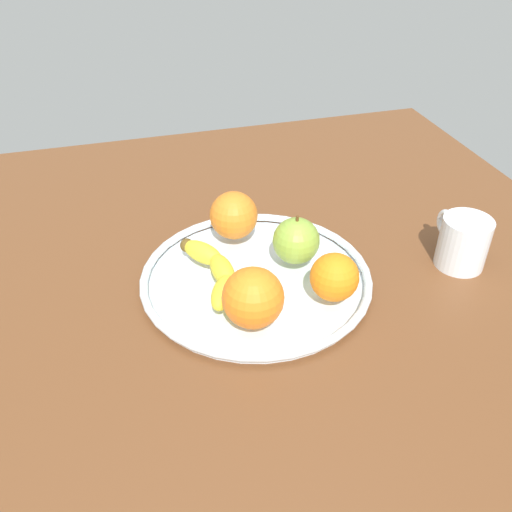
{
  "coord_description": "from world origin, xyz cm",
  "views": [
    {
      "loc": [
        -60.94,
        17.26,
        50.61
      ],
      "look_at": [
        0.0,
        0.0,
        4.8
      ],
      "focal_mm": 38.8,
      "sensor_mm": 36.0,
      "label": 1
    }
  ],
  "objects_px": {
    "orange_center": "(234,215)",
    "orange_back_left": "(253,298)",
    "fruit_bowl": "(256,278)",
    "apple": "(296,241)",
    "orange_front_right": "(334,277)",
    "banana": "(214,270)",
    "ambient_mug": "(463,242)"
  },
  "relations": [
    {
      "from": "apple",
      "to": "fruit_bowl",
      "type": "bearing_deg",
      "value": 102.46
    },
    {
      "from": "orange_back_left",
      "to": "orange_front_right",
      "type": "relative_size",
      "value": 1.2
    },
    {
      "from": "orange_center",
      "to": "ambient_mug",
      "type": "xyz_separation_m",
      "value": [
        -0.14,
        -0.32,
        -0.02
      ]
    },
    {
      "from": "orange_back_left",
      "to": "banana",
      "type": "bearing_deg",
      "value": 15.43
    },
    {
      "from": "orange_front_right",
      "to": "ambient_mug",
      "type": "bearing_deg",
      "value": -79.67
    },
    {
      "from": "orange_center",
      "to": "orange_back_left",
      "type": "xyz_separation_m",
      "value": [
        -0.2,
        0.02,
        0.0
      ]
    },
    {
      "from": "fruit_bowl",
      "to": "orange_center",
      "type": "height_order",
      "value": "orange_center"
    },
    {
      "from": "orange_back_left",
      "to": "ambient_mug",
      "type": "bearing_deg",
      "value": -80.13
    },
    {
      "from": "fruit_bowl",
      "to": "orange_center",
      "type": "xyz_separation_m",
      "value": [
        0.1,
        0.01,
        0.05
      ]
    },
    {
      "from": "orange_back_left",
      "to": "apple",
      "type": "bearing_deg",
      "value": -40.69
    },
    {
      "from": "fruit_bowl",
      "to": "apple",
      "type": "height_order",
      "value": "apple"
    },
    {
      "from": "orange_center",
      "to": "ambient_mug",
      "type": "relative_size",
      "value": 0.7
    },
    {
      "from": "banana",
      "to": "apple",
      "type": "relative_size",
      "value": 2.27
    },
    {
      "from": "banana",
      "to": "orange_back_left",
      "type": "xyz_separation_m",
      "value": [
        -0.1,
        -0.03,
        0.02
      ]
    },
    {
      "from": "apple",
      "to": "orange_center",
      "type": "relative_size",
      "value": 1.03
    },
    {
      "from": "fruit_bowl",
      "to": "orange_back_left",
      "type": "xyz_separation_m",
      "value": [
        -0.1,
        0.03,
        0.05
      ]
    },
    {
      "from": "apple",
      "to": "ambient_mug",
      "type": "bearing_deg",
      "value": -102.16
    },
    {
      "from": "apple",
      "to": "orange_front_right",
      "type": "distance_m",
      "value": 0.1
    },
    {
      "from": "orange_center",
      "to": "orange_back_left",
      "type": "relative_size",
      "value": 0.94
    },
    {
      "from": "orange_center",
      "to": "ambient_mug",
      "type": "distance_m",
      "value": 0.35
    },
    {
      "from": "orange_front_right",
      "to": "apple",
      "type": "bearing_deg",
      "value": 12.99
    },
    {
      "from": "fruit_bowl",
      "to": "orange_back_left",
      "type": "height_order",
      "value": "orange_back_left"
    },
    {
      "from": "banana",
      "to": "orange_front_right",
      "type": "distance_m",
      "value": 0.17
    },
    {
      "from": "apple",
      "to": "orange_center",
      "type": "height_order",
      "value": "apple"
    },
    {
      "from": "fruit_bowl",
      "to": "orange_back_left",
      "type": "relative_size",
      "value": 4.22
    },
    {
      "from": "fruit_bowl",
      "to": "ambient_mug",
      "type": "xyz_separation_m",
      "value": [
        -0.04,
        -0.31,
        0.03
      ]
    },
    {
      "from": "fruit_bowl",
      "to": "orange_center",
      "type": "relative_size",
      "value": 4.47
    },
    {
      "from": "ambient_mug",
      "to": "banana",
      "type": "bearing_deg",
      "value": 83.39
    },
    {
      "from": "fruit_bowl",
      "to": "ambient_mug",
      "type": "distance_m",
      "value": 0.31
    },
    {
      "from": "banana",
      "to": "ambient_mug",
      "type": "distance_m",
      "value": 0.37
    },
    {
      "from": "orange_front_right",
      "to": "orange_back_left",
      "type": "bearing_deg",
      "value": 99.01
    },
    {
      "from": "banana",
      "to": "fruit_bowl",
      "type": "bearing_deg",
      "value": -99.42
    }
  ]
}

